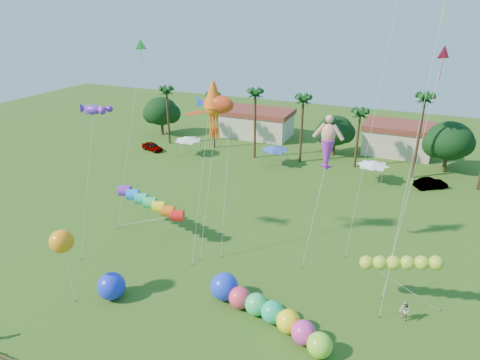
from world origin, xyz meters
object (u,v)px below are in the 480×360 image
at_px(car_b, 431,183).
at_px(blue_ball, 111,286).
at_px(car_a, 152,147).
at_px(spectator_b, 404,311).
at_px(caterpillar_inflatable, 264,309).

bearing_deg(car_b, blue_ball, 112.35).
height_order(car_a, spectator_b, spectator_b).
xyz_separation_m(caterpillar_inflatable, blue_ball, (-12.28, -2.42, 0.18)).
xyz_separation_m(spectator_b, caterpillar_inflatable, (-9.81, -4.11, 0.10)).
distance_m(car_b, blue_ball, 41.61).
xyz_separation_m(car_a, car_b, (41.90, 1.34, 0.02)).
xyz_separation_m(car_b, blue_ball, (-23.55, -34.30, 0.44)).
distance_m(car_a, spectator_b, 48.31).
relative_size(spectator_b, caterpillar_inflatable, 0.16).
bearing_deg(car_b, spectator_b, 143.82).
bearing_deg(car_b, car_a, 58.67).
bearing_deg(spectator_b, caterpillar_inflatable, -97.22).
xyz_separation_m(car_a, spectator_b, (40.44, -26.43, 0.19)).
height_order(car_b, caterpillar_inflatable, caterpillar_inflatable).
bearing_deg(caterpillar_inflatable, car_b, 88.97).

